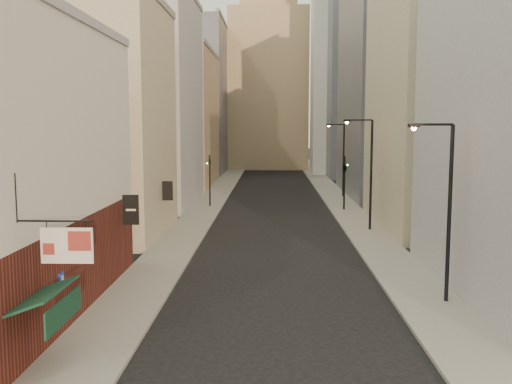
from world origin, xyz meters
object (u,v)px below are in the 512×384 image
at_px(streetlamp_far, 342,156).
at_px(traffic_light_right, 345,169).
at_px(white_tower, 338,56).
at_px(streetlamp_near, 445,203).
at_px(clock_tower, 268,71).
at_px(streetlamp_mid, 368,168).
at_px(traffic_light_left, 210,170).

bearing_deg(streetlamp_far, traffic_light_right, -109.89).
distance_m(white_tower, traffic_light_right, 42.94).
bearing_deg(streetlamp_near, streetlamp_far, 79.78).
distance_m(clock_tower, streetlamp_mid, 65.89).
height_order(streetlamp_far, traffic_light_left, streetlamp_far).
distance_m(clock_tower, streetlamp_far, 47.05).
distance_m(white_tower, traffic_light_left, 44.08).
xyz_separation_m(clock_tower, white_tower, (11.00, -14.00, 0.97)).
bearing_deg(clock_tower, white_tower, -51.84).
height_order(streetlamp_mid, traffic_light_right, streetlamp_mid).
relative_size(clock_tower, traffic_light_left, 8.98).
relative_size(streetlamp_near, streetlamp_mid, 0.96).
xyz_separation_m(traffic_light_left, traffic_light_right, (12.47, -1.99, 0.21)).
distance_m(white_tower, streetlamp_near, 68.94).
distance_m(white_tower, streetlamp_far, 33.66).
relative_size(streetlamp_mid, traffic_light_right, 1.64).
bearing_deg(streetlamp_mid, traffic_light_right, 95.98).
bearing_deg(traffic_light_right, streetlamp_near, 115.93).
distance_m(streetlamp_mid, streetlamp_far, 19.71).
height_order(clock_tower, traffic_light_left, clock_tower).
bearing_deg(streetlamp_far, streetlamp_near, -104.63).
bearing_deg(streetlamp_far, traffic_light_left, -164.55).
bearing_deg(white_tower, clock_tower, 128.16).
bearing_deg(traffic_light_right, streetlamp_mid, 116.68).
bearing_deg(clock_tower, streetlamp_near, -84.31).
height_order(streetlamp_near, streetlamp_far, streetlamp_far).
bearing_deg(traffic_light_left, streetlamp_near, 90.73).
bearing_deg(traffic_light_left, white_tower, -136.72).
relative_size(streetlamp_near, traffic_light_left, 1.57).
distance_m(streetlamp_mid, traffic_light_left, 17.65).
xyz_separation_m(streetlamp_near, traffic_light_left, (-13.31, 29.26, -0.88)).
distance_m(streetlamp_near, streetlamp_far, 36.98).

